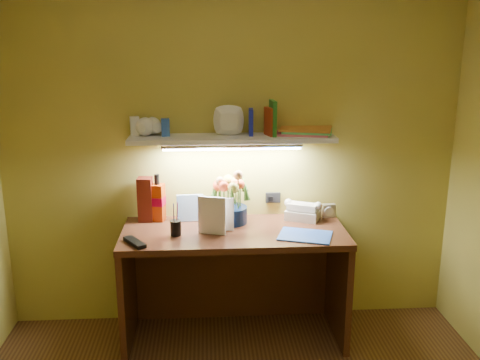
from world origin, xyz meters
name	(u,v)px	position (x,y,z in m)	size (l,w,h in m)	color
desk	(234,285)	(0.00, 1.20, 0.38)	(1.40, 0.60, 0.75)	#3E2111
flower_bouquet	(231,195)	(-0.01, 1.35, 0.94)	(0.24, 0.24, 0.37)	#051332
telephone	(303,210)	(0.47, 1.38, 0.81)	(0.21, 0.16, 0.13)	beige
desk_clock	(328,211)	(0.65, 1.41, 0.79)	(0.09, 0.04, 0.09)	silver
whisky_bottle	(158,198)	(-0.49, 1.42, 0.91)	(0.08, 0.08, 0.31)	#B53106
whisky_box	(145,199)	(-0.57, 1.42, 0.90)	(0.09, 0.09, 0.29)	#5D190E
pen_cup	(176,223)	(-0.36, 1.14, 0.83)	(0.07, 0.07, 0.16)	black
art_card	(190,208)	(-0.28, 1.40, 0.84)	(0.17, 0.03, 0.17)	silver
tv_remote	(135,242)	(-0.59, 1.01, 0.76)	(0.05, 0.20, 0.02)	black
blue_folder	(305,236)	(0.42, 1.07, 0.75)	(0.31, 0.23, 0.01)	blue
desk_book_a	(208,215)	(-0.16, 1.20, 0.86)	(0.16, 0.02, 0.21)	white
desk_book_b	(198,214)	(-0.22, 1.17, 0.87)	(0.18, 0.02, 0.24)	white
wall_shelf	(236,133)	(0.02, 1.38, 1.33)	(1.31, 0.34, 0.25)	white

